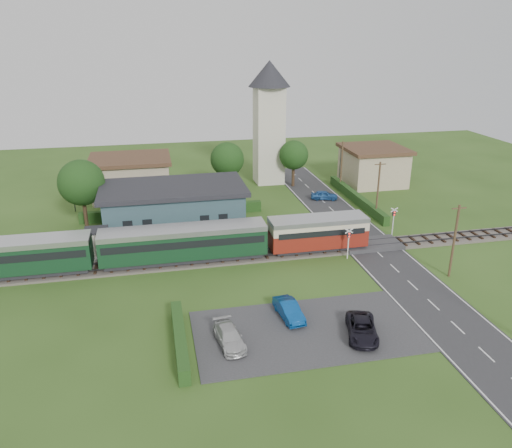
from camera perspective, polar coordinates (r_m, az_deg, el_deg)
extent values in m
plane|color=#2D4C19|center=(49.32, 3.27, -4.43)|extent=(120.00, 120.00, 0.00)
cube|color=#4C443D|center=(51.02, 2.69, -3.39)|extent=(76.00, 3.20, 0.20)
cube|color=#3F3F47|center=(50.26, 2.90, -3.39)|extent=(76.00, 0.08, 0.15)
cube|color=#3F3F47|center=(51.53, 2.50, -2.74)|extent=(76.00, 0.08, 0.15)
cube|color=#28282B|center=(52.64, 13.86, -3.31)|extent=(6.00, 70.00, 0.05)
cube|color=#333335|center=(38.88, 5.78, -12.04)|extent=(17.00, 9.00, 0.08)
cube|color=#333335|center=(54.20, 12.99, -2.27)|extent=(6.20, 3.40, 0.45)
cube|color=gray|center=(52.50, -8.84, -2.75)|extent=(30.00, 3.00, 0.45)
cube|color=beige|center=(52.26, -17.70, -1.96)|extent=(2.00, 2.00, 2.40)
cube|color=#232328|center=(51.80, -17.86, -0.66)|extent=(2.30, 2.30, 0.15)
cube|color=#35545A|center=(57.11, -9.33, 1.56)|extent=(15.00, 8.00, 4.80)
cube|color=#232328|center=(56.29, -9.49, 4.10)|extent=(16.00, 9.00, 0.50)
cube|color=#232328|center=(53.88, -9.02, -1.11)|extent=(1.20, 0.12, 2.20)
cube|color=black|center=(53.45, -14.44, -0.22)|extent=(1.00, 0.12, 1.20)
cube|color=black|center=(53.38, -12.31, -0.06)|extent=(1.00, 0.12, 1.20)
cube|color=black|center=(53.60, -5.90, 0.42)|extent=(1.00, 0.12, 1.20)
cube|color=black|center=(53.82, -3.78, 0.57)|extent=(1.00, 0.12, 1.20)
cube|color=#232328|center=(51.92, 7.00, -2.49)|extent=(9.00, 2.20, 0.50)
cube|color=maroon|center=(51.53, 7.05, -1.47)|extent=(10.00, 2.80, 1.80)
cube|color=beige|center=(51.06, 7.11, -0.18)|extent=(10.00, 2.82, 0.90)
cube|color=black|center=(51.19, 7.09, -0.54)|extent=(9.00, 2.88, 0.60)
cube|color=#ADAEB1|center=(50.83, 7.14, 0.51)|extent=(10.00, 2.90, 0.45)
cube|color=#232328|center=(49.45, -8.14, -3.79)|extent=(15.20, 2.20, 0.50)
cube|color=#11341C|center=(48.85, -8.23, -2.20)|extent=(16.00, 2.80, 2.60)
cube|color=black|center=(48.69, -8.25, -1.76)|extent=(15.40, 2.86, 0.70)
cube|color=#ADAEB1|center=(48.31, -8.31, -0.67)|extent=(16.00, 2.90, 0.50)
cube|color=#232328|center=(51.40, -26.97, -5.04)|extent=(15.20, 2.20, 0.50)
cube|color=#11341C|center=(50.82, -27.25, -3.51)|extent=(16.00, 2.80, 2.60)
cube|color=beige|center=(74.26, 1.48, 10.04)|extent=(4.00, 4.00, 14.00)
cone|color=#232328|center=(73.09, 1.54, 16.83)|extent=(6.00, 6.00, 3.60)
cube|color=tan|center=(70.48, -14.06, 5.05)|extent=(10.00, 8.00, 5.00)
cube|color=#472D1E|center=(69.80, -14.26, 7.21)|extent=(10.80, 8.80, 0.50)
cube|color=tan|center=(76.46, 13.23, 6.35)|extent=(8.00, 8.00, 5.00)
cube|color=#472D1E|center=(75.83, 13.40, 8.36)|extent=(8.80, 8.80, 0.50)
cube|color=#193814|center=(37.14, -8.68, -12.91)|extent=(0.80, 9.00, 1.20)
cube|color=#193814|center=(67.65, 11.42, 2.91)|extent=(0.80, 18.00, 1.20)
cube|color=#193814|center=(61.93, -9.48, 1.39)|extent=(22.00, 0.80, 1.30)
cylinder|color=#332316|center=(60.56, -18.96, 1.46)|extent=(0.44, 0.44, 4.12)
sphere|color=#143311|center=(59.58, -19.33, 4.49)|extent=(5.20, 5.20, 5.20)
cylinder|color=#332316|center=(69.37, -3.26, 4.90)|extent=(0.44, 0.44, 3.85)
sphere|color=#143311|center=(68.57, -3.31, 7.40)|extent=(4.60, 4.60, 4.60)
cylinder|color=#332316|center=(73.38, 4.27, 5.67)|extent=(0.44, 0.44, 3.58)
sphere|color=#143311|center=(72.66, 4.34, 7.87)|extent=(4.20, 4.20, 4.20)
cylinder|color=#473321|center=(48.57, 21.69, -1.88)|extent=(0.22, 0.22, 7.00)
cube|color=#473321|center=(47.49, 22.21, 1.68)|extent=(1.40, 0.10, 0.10)
cylinder|color=#473321|center=(61.60, 13.76, 3.76)|extent=(0.22, 0.22, 7.00)
cube|color=#473321|center=(60.76, 14.02, 6.63)|extent=(1.40, 0.10, 0.10)
cylinder|color=#473321|center=(72.17, 9.74, 6.57)|extent=(0.22, 0.22, 7.00)
cube|color=#473321|center=(71.45, 9.90, 9.05)|extent=(1.40, 0.10, 0.10)
cylinder|color=silver|center=(50.31, 10.49, -2.36)|extent=(0.12, 0.12, 3.00)
cube|color=#232328|center=(49.89, 10.57, -1.20)|extent=(0.35, 0.18, 0.55)
sphere|color=#FF190C|center=(49.73, 10.63, -1.09)|extent=(0.14, 0.14, 0.14)
sphere|color=#FF190C|center=(49.84, 10.61, -1.41)|extent=(0.14, 0.14, 0.14)
cube|color=silver|center=(49.74, 10.60, -0.78)|extent=(0.84, 0.05, 0.55)
cube|color=silver|center=(49.74, 10.60, -0.78)|extent=(0.84, 0.05, 0.55)
cylinder|color=silver|center=(57.25, 15.39, 0.15)|extent=(0.12, 0.12, 3.00)
cube|color=#232328|center=(56.88, 15.50, 1.19)|extent=(0.35, 0.18, 0.55)
sphere|color=#FF190C|center=(56.74, 15.57, 1.29)|extent=(0.14, 0.14, 0.14)
sphere|color=#FF190C|center=(56.83, 15.54, 1.01)|extent=(0.14, 0.14, 0.14)
cube|color=silver|center=(56.75, 15.54, 1.57)|extent=(0.84, 0.05, 0.55)
cube|color=silver|center=(56.75, 15.54, 1.57)|extent=(0.84, 0.05, 0.55)
cylinder|color=#3F3F47|center=(66.37, -20.19, 3.38)|extent=(0.14, 0.14, 5.00)
sphere|color=orange|center=(65.71, -20.46, 5.46)|extent=(0.30, 0.30, 0.30)
cylinder|color=#3F3F47|center=(77.56, 9.61, 6.83)|extent=(0.14, 0.14, 5.00)
sphere|color=orange|center=(77.00, 9.72, 8.63)|extent=(0.30, 0.30, 0.30)
imported|color=#26599C|center=(68.01, 7.81, 3.29)|extent=(3.85, 2.34, 1.22)
imported|color=navy|center=(39.99, 3.78, -9.78)|extent=(1.84, 4.11, 1.31)
imported|color=silver|center=(36.91, -3.07, -12.76)|extent=(2.21, 4.32, 1.20)
imported|color=black|center=(38.50, 12.02, -11.62)|extent=(3.28, 4.93, 1.26)
imported|color=gray|center=(52.96, 0.25, -1.01)|extent=(0.68, 0.52, 1.69)
imported|color=gray|center=(51.87, -14.17, -2.14)|extent=(0.78, 0.94, 1.76)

